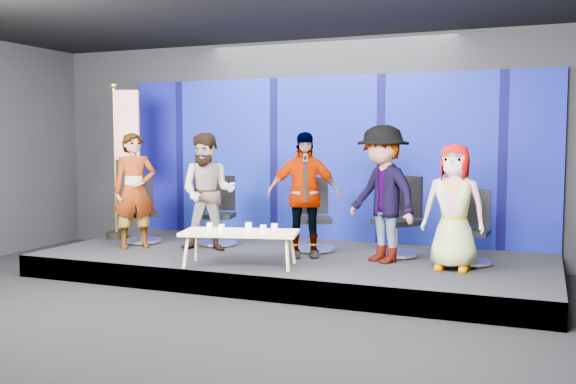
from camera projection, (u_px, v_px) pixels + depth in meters
name	position (u px, v px, depth m)	size (l,w,h in m)	color
ground	(205.00, 322.00, 6.69)	(10.00, 10.00, 0.00)	black
room_walls	(203.00, 88.00, 6.49)	(10.02, 8.02, 3.51)	black
riser	(293.00, 265.00, 8.99)	(7.00, 3.00, 0.30)	black
backdrop	(326.00, 159.00, 10.21)	(7.00, 0.08, 2.60)	#0A085D
chair_a	(142.00, 220.00, 9.98)	(0.84, 0.84, 1.05)	silver
panelist_a	(135.00, 191.00, 9.44)	(0.62, 0.41, 1.70)	black
chair_b	(219.00, 222.00, 9.76)	(0.72, 0.72, 1.05)	silver
panelist_b	(208.00, 192.00, 9.22)	(0.82, 0.64, 1.70)	black
chair_c	(314.00, 227.00, 9.25)	(0.78, 0.78, 1.05)	silver
panelist_c	(303.00, 195.00, 8.73)	(1.00, 0.42, 1.71)	black
chair_d	(399.00, 230.00, 8.79)	(0.87, 0.87, 1.11)	silver
panelist_d	(382.00, 194.00, 8.34)	(1.16, 0.66, 1.79)	black
chair_e	(472.00, 240.00, 8.25)	(0.58, 0.58, 0.96)	silver
panelist_e	(454.00, 207.00, 7.84)	(0.76, 0.49, 1.56)	black
coffee_table	(240.00, 234.00, 8.11)	(1.56, 0.95, 0.45)	tan
mug_a	(210.00, 226.00, 8.24)	(0.08, 0.08, 0.09)	silver
mug_b	(222.00, 228.00, 8.06)	(0.08, 0.08, 0.09)	silver
mug_c	(249.00, 226.00, 8.17)	(0.08, 0.08, 0.10)	silver
mug_d	(263.00, 229.00, 7.99)	(0.08, 0.08, 0.09)	silver
mug_e	(274.00, 227.00, 8.08)	(0.08, 0.08, 0.10)	silver
flag_stand	(122.00, 156.00, 10.30)	(0.57, 0.34, 2.52)	black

